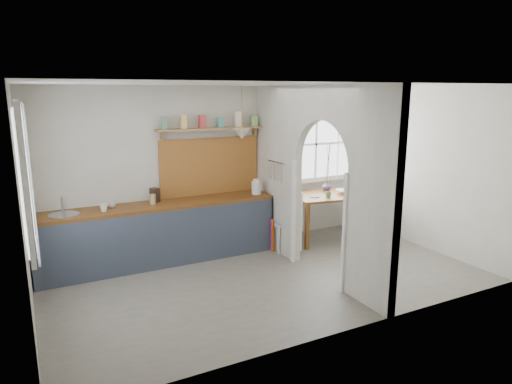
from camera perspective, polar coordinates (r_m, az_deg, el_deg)
name	(u,v)px	position (r m, az deg, el deg)	size (l,w,h in m)	color
floor	(269,279)	(6.37, 1.64, -10.76)	(5.80, 3.20, 0.01)	#786F5D
ceiling	(270,84)	(5.85, 1.80, 13.32)	(5.80, 3.20, 0.01)	beige
walls	(270,186)	(5.98, 1.72, 0.76)	(5.81, 3.21, 2.60)	beige
partition	(312,170)	(6.36, 7.00, 2.77)	(0.12, 3.20, 2.60)	beige
kitchen_window	(22,179)	(5.19, -27.20, 1.50)	(0.10, 1.16, 1.50)	white
nook_window	(316,144)	(8.18, 7.49, 5.97)	(1.76, 0.10, 1.30)	white
counter	(160,232)	(6.98, -11.91, -4.95)	(3.50, 0.60, 0.90)	brown
sink	(64,215)	(6.63, -22.89, -2.71)	(0.40, 0.40, 0.02)	#B1B5BD
backsplash	(210,166)	(7.29, -5.73, 3.23)	(1.65, 0.03, 0.90)	#9B551E
shelf	(211,126)	(7.13, -5.59, 8.27)	(1.75, 0.20, 0.21)	olive
pendant_lamp	(242,134)	(6.97, -1.79, 7.26)	(0.26, 0.26, 0.16)	beige
utensil_rail	(276,162)	(7.02, 2.51, 3.75)	(0.02, 0.02, 0.50)	#B1B5BD
dining_table	(330,217)	(7.95, 9.18, -3.08)	(1.29, 0.86, 0.80)	brown
chair_left	(284,220)	(7.38, 3.56, -3.57)	(0.43, 0.43, 0.95)	silver
chair_right	(374,205)	(8.56, 14.52, -1.57)	(0.45, 0.45, 0.99)	silver
kettle	(256,186)	(7.30, 0.04, 0.70)	(0.20, 0.16, 0.24)	silver
mug_a	(104,208)	(6.59, -18.52, -1.88)	(0.12, 0.12, 0.11)	beige
mug_b	(112,205)	(6.77, -17.58, -1.53)	(0.11, 0.11, 0.09)	silver
knife_block	(155,195)	(6.96, -12.54, -0.35)	(0.09, 0.13, 0.21)	#3B261C
jar	(153,199)	(6.82, -12.79, -0.90)	(0.09, 0.09, 0.15)	#998E53
towel_magenta	(271,234)	(7.33, 1.95, -5.30)	(0.02, 0.03, 0.51)	#BD2873
towel_orange	(273,237)	(7.30, 2.13, -5.59)	(0.02, 0.03, 0.56)	#C1420A
bowl	(345,192)	(7.94, 11.02, 0.06)	(0.27, 0.27, 0.07)	white
table_cup	(328,194)	(7.60, 9.04, -0.31)	(0.10, 0.10, 0.10)	#567850
plate	(315,197)	(7.59, 7.35, -0.59)	(0.15, 0.15, 0.01)	#2A2727
vase	(327,186)	(8.09, 8.84, 0.74)	(0.16, 0.16, 0.17)	#46304B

